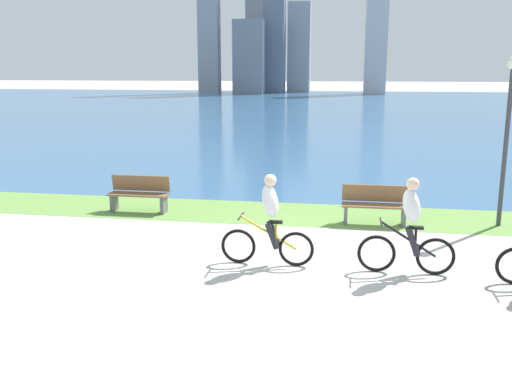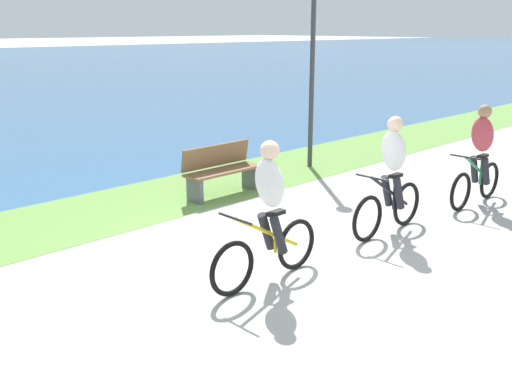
% 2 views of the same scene
% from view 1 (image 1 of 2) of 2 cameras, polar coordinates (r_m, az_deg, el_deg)
% --- Properties ---
extents(ground_plane, '(300.00, 300.00, 0.00)m').
position_cam_1_polar(ground_plane, '(11.04, 5.05, -6.27)').
color(ground_plane, '#B2AFA8').
extents(grass_strip_bayside, '(120.00, 2.27, 0.01)m').
position_cam_1_polar(grass_strip_bayside, '(13.98, 6.05, -2.29)').
color(grass_strip_bayside, '#6B9947').
rests_on(grass_strip_bayside, ground).
extents(bay_water_surface, '(300.00, 77.21, 0.00)m').
position_cam_1_polar(bay_water_surface, '(53.37, 8.74, 8.40)').
color(bay_water_surface, '#386693').
rests_on(bay_water_surface, ground).
extents(cyclist_lead, '(1.71, 0.52, 1.68)m').
position_cam_1_polar(cyclist_lead, '(10.22, 1.34, -2.86)').
color(cyclist_lead, black).
rests_on(cyclist_lead, ground).
extents(cyclist_trailing, '(1.67, 0.52, 1.71)m').
position_cam_1_polar(cyclist_trailing, '(10.13, 15.16, -3.41)').
color(cyclist_trailing, black).
rests_on(cyclist_trailing, ground).
extents(bench_near_path, '(1.50, 0.47, 0.90)m').
position_cam_1_polar(bench_near_path, '(14.43, -11.64, -0.19)').
color(bench_near_path, brown).
rests_on(bench_near_path, ground).
extents(bench_far_along_path, '(1.50, 0.47, 0.90)m').
position_cam_1_polar(bench_far_along_path, '(13.27, 11.84, -1.29)').
color(bench_far_along_path, brown).
rests_on(bench_far_along_path, ground).
extents(lamppost_tall, '(0.28, 0.28, 3.76)m').
position_cam_1_polar(lamppost_tall, '(13.70, 24.02, 6.93)').
color(lamppost_tall, '#38383D').
rests_on(lamppost_tall, ground).
extents(city_skyline_far_shore, '(26.41, 11.19, 26.15)m').
position_cam_1_polar(city_skyline_far_shore, '(84.52, 3.72, 16.49)').
color(city_skyline_far_shore, '#8C939E').
rests_on(city_skyline_far_shore, ground).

